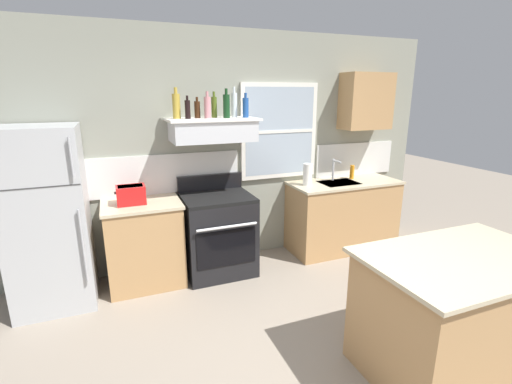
# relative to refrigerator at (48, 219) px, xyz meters

# --- Properties ---
(ground_plane) EXTENTS (16.00, 16.00, 0.00)m
(ground_plane) POSITION_rel_refrigerator_xyz_m (1.90, -1.84, -0.86)
(ground_plane) COLOR gray
(back_wall) EXTENTS (5.40, 0.11, 2.70)m
(back_wall) POSITION_rel_refrigerator_xyz_m (1.93, 0.39, 0.49)
(back_wall) COLOR gray
(back_wall) RESTS_ON ground_plane
(refrigerator) EXTENTS (0.70, 0.72, 1.73)m
(refrigerator) POSITION_rel_refrigerator_xyz_m (0.00, 0.00, 0.00)
(refrigerator) COLOR #B7BABC
(refrigerator) RESTS_ON ground_plane
(counter_left_of_stove) EXTENTS (0.79, 0.63, 0.91)m
(counter_left_of_stove) POSITION_rel_refrigerator_xyz_m (0.85, 0.06, -0.41)
(counter_left_of_stove) COLOR tan
(counter_left_of_stove) RESTS_ON ground_plane
(toaster) EXTENTS (0.30, 0.20, 0.19)m
(toaster) POSITION_rel_refrigerator_xyz_m (0.76, 0.05, 0.14)
(toaster) COLOR red
(toaster) RESTS_ON counter_left_of_stove
(stove_range) EXTENTS (0.76, 0.69, 1.09)m
(stove_range) POSITION_rel_refrigerator_xyz_m (1.65, 0.02, -0.40)
(stove_range) COLOR black
(stove_range) RESTS_ON ground_plane
(range_hood_shelf) EXTENTS (0.96, 0.52, 0.24)m
(range_hood_shelf) POSITION_rel_refrigerator_xyz_m (1.65, 0.12, 0.76)
(range_hood_shelf) COLOR silver
(bottle_champagne_gold_foil) EXTENTS (0.08, 0.08, 0.32)m
(bottle_champagne_gold_foil) POSITION_rel_refrigerator_xyz_m (1.29, 0.18, 1.01)
(bottle_champagne_gold_foil) COLOR #B29333
(bottle_champagne_gold_foil) RESTS_ON range_hood_shelf
(bottle_balsamic_dark) EXTENTS (0.06, 0.06, 0.23)m
(bottle_balsamic_dark) POSITION_rel_refrigerator_xyz_m (1.39, 0.10, 0.98)
(bottle_balsamic_dark) COLOR black
(bottle_balsamic_dark) RESTS_ON range_hood_shelf
(bottle_brown_stout) EXTENTS (0.06, 0.06, 0.22)m
(bottle_brown_stout) POSITION_rel_refrigerator_xyz_m (1.51, 0.18, 0.97)
(bottle_brown_stout) COLOR #381E0F
(bottle_brown_stout) RESTS_ON range_hood_shelf
(bottle_rose_pink) EXTENTS (0.07, 0.07, 0.28)m
(bottle_rose_pink) POSITION_rel_refrigerator_xyz_m (1.60, 0.11, 1.00)
(bottle_rose_pink) COLOR #C67F84
(bottle_rose_pink) RESTS_ON range_hood_shelf
(bottle_olive_oil_square) EXTENTS (0.06, 0.06, 0.27)m
(bottle_olive_oil_square) POSITION_rel_refrigerator_xyz_m (1.69, 0.18, 1.00)
(bottle_olive_oil_square) COLOR #4C601E
(bottle_olive_oil_square) RESTS_ON range_hood_shelf
(bottle_dark_green_wine) EXTENTS (0.07, 0.07, 0.31)m
(bottle_dark_green_wine) POSITION_rel_refrigerator_xyz_m (1.80, 0.07, 1.01)
(bottle_dark_green_wine) COLOR #143819
(bottle_dark_green_wine) RESTS_ON range_hood_shelf
(bottle_clear_tall) EXTENTS (0.06, 0.06, 0.33)m
(bottle_clear_tall) POSITION_rel_refrigerator_xyz_m (1.91, 0.17, 1.02)
(bottle_clear_tall) COLOR silver
(bottle_clear_tall) RESTS_ON range_hood_shelf
(bottle_blue_liqueur) EXTENTS (0.07, 0.07, 0.26)m
(bottle_blue_liqueur) POSITION_rel_refrigerator_xyz_m (2.01, 0.07, 0.99)
(bottle_blue_liqueur) COLOR #1E478C
(bottle_blue_liqueur) RESTS_ON range_hood_shelf
(counter_right_with_sink) EXTENTS (1.43, 0.63, 0.91)m
(counter_right_with_sink) POSITION_rel_refrigerator_xyz_m (3.35, 0.06, -0.41)
(counter_right_with_sink) COLOR tan
(counter_right_with_sink) RESTS_ON ground_plane
(sink_faucet) EXTENTS (0.03, 0.17, 0.28)m
(sink_faucet) POSITION_rel_refrigerator_xyz_m (3.25, 0.16, 0.22)
(sink_faucet) COLOR silver
(sink_faucet) RESTS_ON counter_right_with_sink
(paper_towel_roll) EXTENTS (0.11, 0.11, 0.27)m
(paper_towel_roll) POSITION_rel_refrigerator_xyz_m (2.81, 0.06, 0.18)
(paper_towel_roll) COLOR white
(paper_towel_roll) RESTS_ON counter_right_with_sink
(dish_soap_bottle) EXTENTS (0.06, 0.06, 0.18)m
(dish_soap_bottle) POSITION_rel_refrigerator_xyz_m (3.53, 0.16, 0.14)
(dish_soap_bottle) COLOR orange
(dish_soap_bottle) RESTS_ON counter_right_with_sink
(kitchen_island) EXTENTS (1.40, 0.90, 0.91)m
(kitchen_island) POSITION_rel_refrigerator_xyz_m (2.83, -2.11, -0.41)
(kitchen_island) COLOR tan
(kitchen_island) RESTS_ON ground_plane
(upper_cabinet_right) EXTENTS (0.64, 0.32, 0.70)m
(upper_cabinet_right) POSITION_rel_refrigerator_xyz_m (3.70, 0.20, 1.04)
(upper_cabinet_right) COLOR tan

